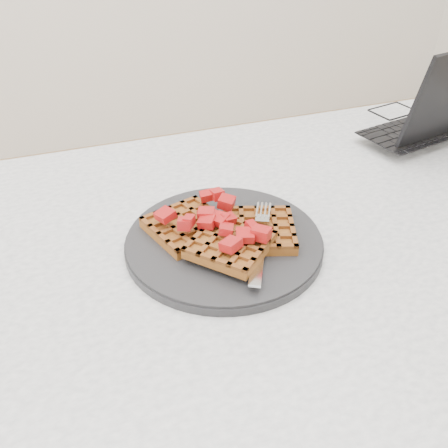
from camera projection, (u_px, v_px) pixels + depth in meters
name	position (u px, v px, depth m)	size (l,w,h in m)	color
table	(291.00, 287.00, 0.83)	(1.20, 0.80, 0.75)	silver
plate	(224.00, 242.00, 0.73)	(0.29, 0.29, 0.02)	black
waffles	(225.00, 233.00, 0.71)	(0.23, 0.21, 0.03)	brown
strawberry_pile	(224.00, 216.00, 0.70)	(0.15, 0.15, 0.02)	#880003
fork	(260.00, 243.00, 0.70)	(0.02, 0.18, 0.02)	silver
laptop	(422.00, 117.00, 1.04)	(0.33, 0.27, 0.21)	black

